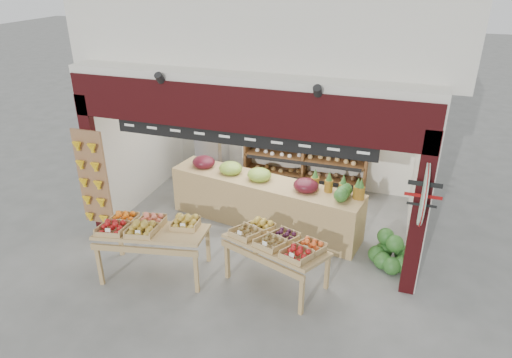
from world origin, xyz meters
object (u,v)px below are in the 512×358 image
at_px(back_shelving, 305,142).
at_px(refrigerator, 212,150).
at_px(mid_counter, 264,201).
at_px(display_table_right, 277,242).
at_px(cardboard_stack, 207,190).
at_px(display_table_left, 147,228).
at_px(watermelon_pile, 392,254).

bearing_deg(back_shelving, refrigerator, -169.69).
relative_size(mid_counter, display_table_right, 2.24).
bearing_deg(mid_counter, back_shelving, 78.57).
height_order(back_shelving, refrigerator, back_shelving).
xyz_separation_m(refrigerator, mid_counter, (1.67, -1.44, -0.29)).
xyz_separation_m(back_shelving, cardboard_stack, (-1.81, -1.26, -0.86)).
height_order(back_shelving, display_table_left, back_shelving).
height_order(display_table_left, watermelon_pile, display_table_left).
relative_size(cardboard_stack, watermelon_pile, 1.38).
distance_m(display_table_left, watermelon_pile, 4.05).
xyz_separation_m(refrigerator, display_table_right, (2.41, -3.09, -0.04)).
xyz_separation_m(refrigerator, cardboard_stack, (0.23, -0.89, -0.55)).
distance_m(mid_counter, watermelon_pile, 2.52).
relative_size(cardboard_stack, mid_counter, 0.28).
distance_m(mid_counter, display_table_right, 1.82).
bearing_deg(cardboard_stack, refrigerator, 104.52).
relative_size(refrigerator, cardboard_stack, 1.50).
relative_size(refrigerator, display_table_right, 0.94).
bearing_deg(watermelon_pile, mid_counter, 166.92).
height_order(cardboard_stack, watermelon_pile, cardboard_stack).
relative_size(back_shelving, refrigerator, 1.70).
bearing_deg(refrigerator, watermelon_pile, -32.48).
height_order(back_shelving, display_table_right, back_shelving).
bearing_deg(mid_counter, display_table_right, -65.91).
relative_size(back_shelving, display_table_right, 1.59).
height_order(refrigerator, display_table_right, refrigerator).
relative_size(refrigerator, watermelon_pile, 2.07).
bearing_deg(display_table_left, back_shelving, 66.28).
bearing_deg(watermelon_pile, back_shelving, 130.97).
xyz_separation_m(cardboard_stack, display_table_right, (2.18, -2.20, 0.52)).
bearing_deg(back_shelving, cardboard_stack, -145.20).
distance_m(cardboard_stack, mid_counter, 1.57).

